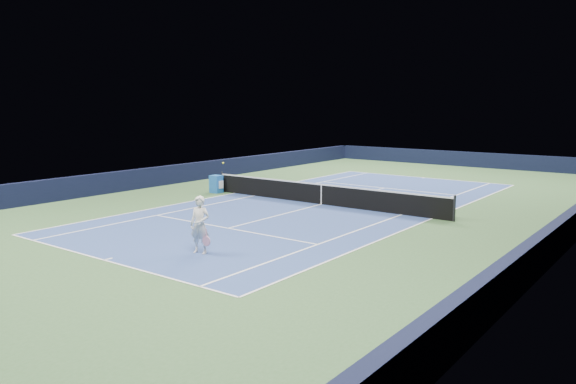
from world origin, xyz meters
The scene contains 19 objects.
ground centered at (0.00, 0.00, 0.00)m, with size 40.00×40.00×0.00m, color #365830.
wall_far centered at (0.00, 19.82, 0.55)m, with size 22.00×0.35×1.10m, color black.
wall_right centered at (10.82, 0.00, 0.55)m, with size 0.35×40.00×1.10m, color black.
wall_left centered at (-10.82, 0.00, 0.55)m, with size 0.35×40.00×1.10m, color black.
court_surface centered at (0.00, 0.00, 0.00)m, with size 10.97×23.77×0.01m, color navy.
baseline_far centered at (0.00, 11.88, 0.01)m, with size 10.97×0.08×0.00m, color white.
baseline_near centered at (0.00, -11.88, 0.01)m, with size 10.97×0.08×0.00m, color white.
sideline_doubles_right centered at (5.49, 0.00, 0.01)m, with size 0.08×23.77×0.00m, color white.
sideline_doubles_left centered at (-5.49, 0.00, 0.01)m, with size 0.08×23.77×0.00m, color white.
sideline_singles_right centered at (4.12, 0.00, 0.01)m, with size 0.08×23.77×0.00m, color white.
sideline_singles_left centered at (-4.12, 0.00, 0.01)m, with size 0.08×23.77×0.00m, color white.
service_line_far centered at (0.00, 6.40, 0.01)m, with size 8.23×0.08×0.00m, color white.
service_line_near centered at (0.00, -6.40, 0.01)m, with size 8.23×0.08×0.00m, color white.
center_service_line centered at (0.00, 0.00, 0.01)m, with size 0.08×12.80×0.00m, color white.
center_mark_far centered at (0.00, 11.73, 0.01)m, with size 0.08×0.30×0.00m, color white.
center_mark_near centered at (0.00, -11.73, 0.01)m, with size 0.08×0.30×0.00m, color white.
tennis_net centered at (0.00, 0.00, 0.50)m, with size 12.90×0.10×1.07m.
sponsor_cube centered at (-6.40, -0.45, 0.46)m, with size 0.62×0.53×0.93m.
tennis_player centered at (1.76, -9.55, 0.92)m, with size 0.86×1.33×2.83m.
Camera 1 is at (14.36, -21.67, 4.72)m, focal length 35.00 mm.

